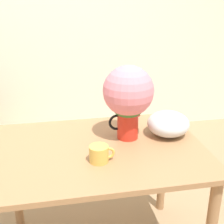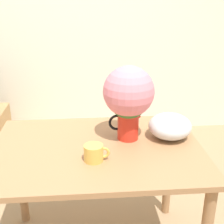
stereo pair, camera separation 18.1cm
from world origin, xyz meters
TOP-DOWN VIEW (x-y plane):
  - wall_back at (0.00, 1.90)m, footprint 8.00×0.05m
  - table at (0.09, -0.08)m, footprint 1.20×0.87m
  - flower_vase at (0.28, 0.02)m, footprint 0.30×0.30m
  - coffee_mug at (0.07, -0.23)m, footprint 0.14×0.10m
  - white_bowl at (0.53, 0.01)m, footprint 0.26×0.26m

SIDE VIEW (x-z plane):
  - table at x=0.09m, z-range 0.28..1.07m
  - coffee_mug at x=0.07m, z-range 0.79..0.88m
  - white_bowl at x=0.53m, z-range 0.79..0.94m
  - flower_vase at x=0.28m, z-range 0.84..1.28m
  - wall_back at x=0.00m, z-range 0.00..2.60m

